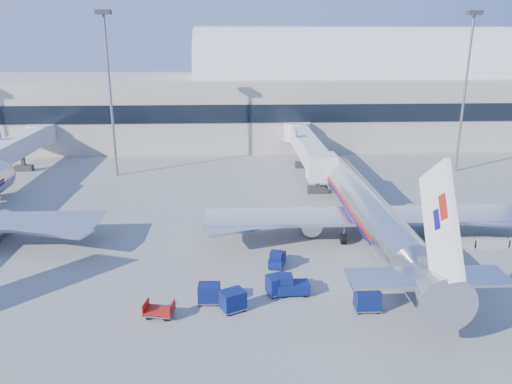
{
  "coord_description": "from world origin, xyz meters",
  "views": [
    {
      "loc": [
        -3.13,
        -40.63,
        19.17
      ],
      "look_at": [
        -0.95,
        6.0,
        4.61
      ],
      "focal_mm": 35.0,
      "sensor_mm": 36.0,
      "label": 1
    }
  ],
  "objects_px": {
    "tug_right": "(444,273)",
    "airliner_main": "(369,212)",
    "barrier_mid": "(492,243)",
    "tug_lead": "(292,286)",
    "barrier_near": "(458,244)",
    "jetbridge_mid": "(15,148)",
    "tug_left": "(277,259)",
    "cart_train_b": "(233,300)",
    "cart_solo_near": "(367,299)",
    "cart_open_red": "(160,312)",
    "cart_train_a": "(278,284)",
    "cart_train_c": "(209,293)",
    "mast_west": "(108,70)",
    "mast_east": "(467,69)",
    "cart_solo_far": "(448,275)",
    "jetbridge_near": "(306,145)"
  },
  "relations": [
    {
      "from": "barrier_mid",
      "to": "tug_lead",
      "type": "xyz_separation_m",
      "value": [
        -20.06,
        -8.11,
        0.31
      ]
    },
    {
      "from": "cart_solo_far",
      "to": "cart_open_red",
      "type": "xyz_separation_m",
      "value": [
        -22.46,
        -3.49,
        -0.57
      ]
    },
    {
      "from": "mast_east",
      "to": "tug_right",
      "type": "xyz_separation_m",
      "value": [
        -16.08,
        -34.49,
        -14.11
      ]
    },
    {
      "from": "tug_lead",
      "to": "cart_solo_near",
      "type": "distance_m",
      "value": 5.85
    },
    {
      "from": "barrier_mid",
      "to": "cart_train_a",
      "type": "height_order",
      "value": "cart_train_a"
    },
    {
      "from": "mast_west",
      "to": "cart_train_b",
      "type": "xyz_separation_m",
      "value": [
        16.69,
        -38.29,
        -13.95
      ]
    },
    {
      "from": "tug_right",
      "to": "cart_open_red",
      "type": "bearing_deg",
      "value": -133.55
    },
    {
      "from": "airliner_main",
      "to": "mast_west",
      "type": "height_order",
      "value": "mast_west"
    },
    {
      "from": "airliner_main",
      "to": "tug_lead",
      "type": "height_order",
      "value": "airliner_main"
    },
    {
      "from": "tug_left",
      "to": "cart_open_red",
      "type": "relative_size",
      "value": 1.15
    },
    {
      "from": "tug_left",
      "to": "cart_open_red",
      "type": "bearing_deg",
      "value": 145.49
    },
    {
      "from": "cart_solo_near",
      "to": "cart_solo_far",
      "type": "bearing_deg",
      "value": 24.38
    },
    {
      "from": "jetbridge_near",
      "to": "barrier_near",
      "type": "xyz_separation_m",
      "value": [
        10.4,
        -28.81,
        -3.48
      ]
    },
    {
      "from": "mast_west",
      "to": "barrier_near",
      "type": "xyz_separation_m",
      "value": [
        38.0,
        -28.0,
        -14.34
      ]
    },
    {
      "from": "tug_lead",
      "to": "cart_solo_near",
      "type": "height_order",
      "value": "tug_lead"
    },
    {
      "from": "airliner_main",
      "to": "cart_solo_far",
      "type": "bearing_deg",
      "value": -68.49
    },
    {
      "from": "cart_train_a",
      "to": "cart_train_c",
      "type": "height_order",
      "value": "cart_train_a"
    },
    {
      "from": "tug_right",
      "to": "jetbridge_mid",
      "type": "bearing_deg",
      "value": 179.27
    },
    {
      "from": "jetbridge_near",
      "to": "cart_train_b",
      "type": "bearing_deg",
      "value": -105.59
    },
    {
      "from": "tug_left",
      "to": "cart_solo_near",
      "type": "distance_m",
      "value": 9.66
    },
    {
      "from": "mast_west",
      "to": "tug_left",
      "type": "bearing_deg",
      "value": -56.55
    },
    {
      "from": "tug_right",
      "to": "cart_train_b",
      "type": "distance_m",
      "value": 17.64
    },
    {
      "from": "cart_train_a",
      "to": "cart_train_c",
      "type": "bearing_deg",
      "value": 172.08
    },
    {
      "from": "tug_lead",
      "to": "tug_left",
      "type": "distance_m",
      "value": 5.07
    },
    {
      "from": "barrier_near",
      "to": "cart_solo_far",
      "type": "bearing_deg",
      "value": -119.06
    },
    {
      "from": "jetbridge_near",
      "to": "tug_right",
      "type": "relative_size",
      "value": 10.88
    },
    {
      "from": "mast_west",
      "to": "mast_east",
      "type": "bearing_deg",
      "value": 0.0
    },
    {
      "from": "airliner_main",
      "to": "cart_train_a",
      "type": "xyz_separation_m",
      "value": [
        -9.8,
        -10.48,
        -2.1
      ]
    },
    {
      "from": "airliner_main",
      "to": "jetbridge_mid",
      "type": "distance_m",
      "value": 51.62
    },
    {
      "from": "cart_train_b",
      "to": "cart_open_red",
      "type": "bearing_deg",
      "value": 159.57
    },
    {
      "from": "tug_left",
      "to": "cart_train_b",
      "type": "xyz_separation_m",
      "value": [
        -3.85,
        -7.19,
        0.13
      ]
    },
    {
      "from": "jetbridge_mid",
      "to": "mast_east",
      "type": "distance_m",
      "value": 65.32
    },
    {
      "from": "airliner_main",
      "to": "barrier_near",
      "type": "xyz_separation_m",
      "value": [
        8.0,
        -2.51,
        -2.48
      ]
    },
    {
      "from": "jetbridge_mid",
      "to": "cart_solo_near",
      "type": "distance_m",
      "value": 56.94
    },
    {
      "from": "cart_train_b",
      "to": "cart_solo_near",
      "type": "height_order",
      "value": "cart_solo_near"
    },
    {
      "from": "airliner_main",
      "to": "jetbridge_near",
      "type": "bearing_deg",
      "value": 95.22
    },
    {
      "from": "barrier_near",
      "to": "barrier_mid",
      "type": "relative_size",
      "value": 1.0
    },
    {
      "from": "mast_east",
      "to": "cart_train_a",
      "type": "relative_size",
      "value": 10.76
    },
    {
      "from": "cart_solo_near",
      "to": "cart_train_b",
      "type": "bearing_deg",
      "value": 177.81
    },
    {
      "from": "barrier_mid",
      "to": "cart_solo_far",
      "type": "bearing_deg",
      "value": -135.08
    },
    {
      "from": "cart_train_b",
      "to": "cart_solo_far",
      "type": "distance_m",
      "value": 17.45
    },
    {
      "from": "tug_lead",
      "to": "tug_right",
      "type": "height_order",
      "value": "tug_lead"
    },
    {
      "from": "jetbridge_mid",
      "to": "cart_solo_near",
      "type": "height_order",
      "value": "jetbridge_mid"
    },
    {
      "from": "barrier_mid",
      "to": "tug_right",
      "type": "relative_size",
      "value": 1.19
    },
    {
      "from": "tug_right",
      "to": "airliner_main",
      "type": "bearing_deg",
      "value": 148.95
    },
    {
      "from": "tug_lead",
      "to": "tug_right",
      "type": "relative_size",
      "value": 1.03
    },
    {
      "from": "barrier_mid",
      "to": "tug_lead",
      "type": "relative_size",
      "value": 1.16
    },
    {
      "from": "jetbridge_near",
      "to": "cart_train_a",
      "type": "bearing_deg",
      "value": -101.37
    },
    {
      "from": "cart_train_b",
      "to": "barrier_mid",
      "type": "bearing_deg",
      "value": -4.07
    },
    {
      "from": "jetbridge_mid",
      "to": "cart_open_red",
      "type": "height_order",
      "value": "jetbridge_mid"
    }
  ]
}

